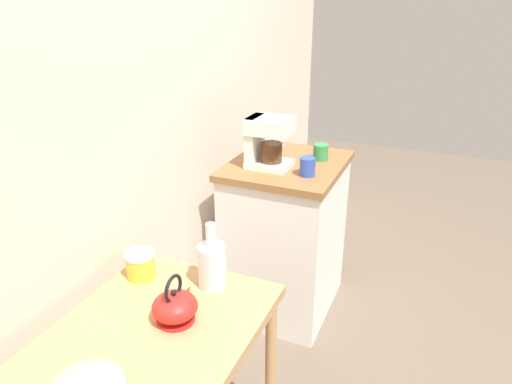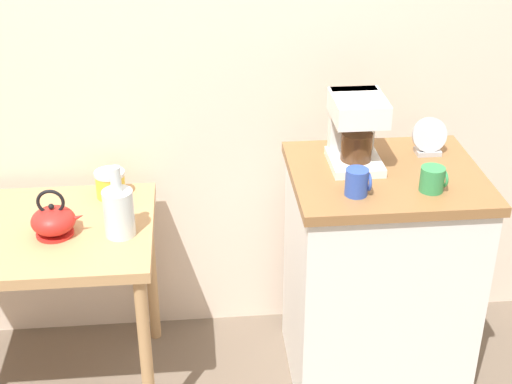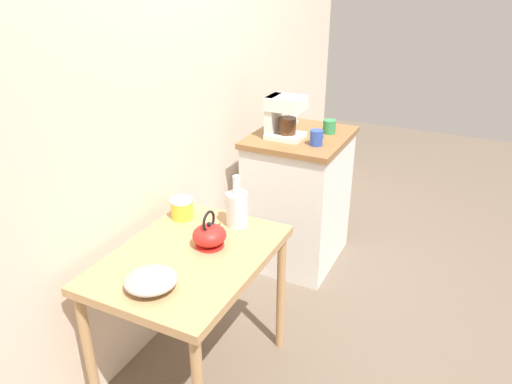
# 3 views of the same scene
# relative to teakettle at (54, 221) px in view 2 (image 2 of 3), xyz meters

# --- Properties ---
(ground_plane) EXTENTS (8.00, 8.00, 0.00)m
(ground_plane) POSITION_rel_teakettle_xyz_m (0.55, 0.00, -0.78)
(ground_plane) COLOR #6B5B4C
(back_wall) EXTENTS (4.40, 0.10, 2.80)m
(back_wall) POSITION_rel_teakettle_xyz_m (0.65, 0.47, 0.62)
(back_wall) COLOR beige
(back_wall) RESTS_ON ground_plane
(wooden_table) EXTENTS (0.87, 0.63, 0.73)m
(wooden_table) POSITION_rel_teakettle_xyz_m (-0.10, 0.05, -0.15)
(wooden_table) COLOR tan
(wooden_table) RESTS_ON ground_plane
(kitchen_counter) EXTENTS (0.67, 0.58, 0.90)m
(kitchen_counter) POSITION_rel_teakettle_xyz_m (1.16, 0.03, -0.33)
(kitchen_counter) COLOR white
(kitchen_counter) RESTS_ON ground_plane
(teakettle) EXTENTS (0.19, 0.15, 0.18)m
(teakettle) POSITION_rel_teakettle_xyz_m (0.00, 0.00, 0.00)
(teakettle) COLOR red
(teakettle) RESTS_ON wooden_table
(glass_carafe_vase) EXTENTS (0.10, 0.10, 0.26)m
(glass_carafe_vase) POSITION_rel_teakettle_xyz_m (0.22, -0.02, 0.04)
(glass_carafe_vase) COLOR silver
(glass_carafe_vase) RESTS_ON wooden_table
(canister_enamel) EXTENTS (0.11, 0.11, 0.10)m
(canister_enamel) POSITION_rel_teakettle_xyz_m (0.17, 0.27, -0.00)
(canister_enamel) COLOR gold
(canister_enamel) RESTS_ON wooden_table
(coffee_maker) EXTENTS (0.18, 0.22, 0.26)m
(coffee_maker) POSITION_rel_teakettle_xyz_m (1.06, 0.11, 0.26)
(coffee_maker) COLOR white
(coffee_maker) RESTS_ON kitchen_counter
(mug_tall_green) EXTENTS (0.09, 0.08, 0.08)m
(mug_tall_green) POSITION_rel_teakettle_xyz_m (1.28, -0.12, 0.16)
(mug_tall_green) COLOR #338C4C
(mug_tall_green) RESTS_ON kitchen_counter
(mug_blue) EXTENTS (0.08, 0.08, 0.09)m
(mug_blue) POSITION_rel_teakettle_xyz_m (1.02, -0.13, 0.17)
(mug_blue) COLOR #2D4CAD
(mug_blue) RESTS_ON kitchen_counter
(table_clock) EXTENTS (0.13, 0.06, 0.14)m
(table_clock) POSITION_rel_teakettle_xyz_m (1.35, 0.16, 0.18)
(table_clock) COLOR #B2B5BA
(table_clock) RESTS_ON kitchen_counter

